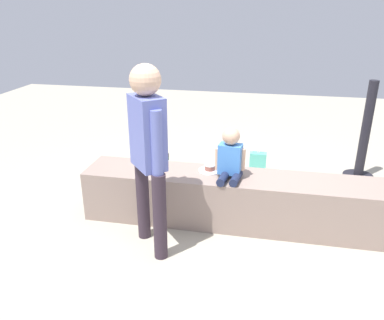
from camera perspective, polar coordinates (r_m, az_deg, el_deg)
The scene contains 12 objects.
ground_plane at distance 3.93m, azimuth 5.91°, elevation -9.00°, with size 12.00×12.00×0.00m, color #ACA490.
concrete_ledge at distance 3.81m, azimuth 6.05°, elevation -5.79°, with size 2.90×0.50×0.50m, color gray.
child_seated at distance 3.58m, azimuth 5.64°, elevation 0.53°, with size 0.28×0.33×0.48m.
adult_standing at distance 3.14m, azimuth -6.46°, elevation 2.33°, with size 0.36×0.39×1.61m.
cake_plate at distance 3.79m, azimuth 2.62°, elevation -1.31°, with size 0.22×0.22×0.07m.
gift_bag at distance 5.03m, azimuth 9.62°, elevation -0.32°, with size 0.21×0.11×0.30m.
railing_post at distance 5.10m, azimuth 23.87°, elevation 2.34°, with size 0.36×0.36×1.21m.
water_bottle_near_gift at distance 4.68m, azimuth 12.76°, elevation -2.66°, with size 0.07×0.07×0.23m.
water_bottle_far_side at distance 4.92m, azimuth -3.59°, elevation -0.93°, with size 0.06×0.06×0.22m.
party_cup_red at distance 4.99m, azimuth -1.89°, elevation -1.26°, with size 0.09×0.09×0.10m, color red.
cake_box_white at distance 4.64m, azimuth -0.80°, elevation -2.88°, with size 0.28×0.27×0.13m, color white.
handbag_black_leather at distance 5.12m, azimuth -5.24°, elevation -0.07°, with size 0.31×0.14×0.30m.
Camera 1 is at (0.26, -3.36, 2.02)m, focal length 36.35 mm.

